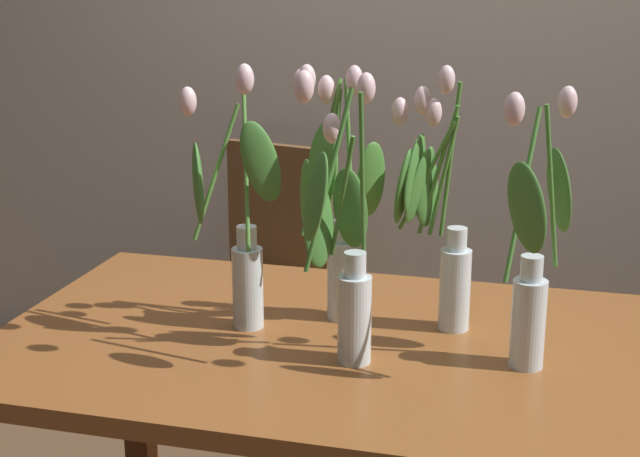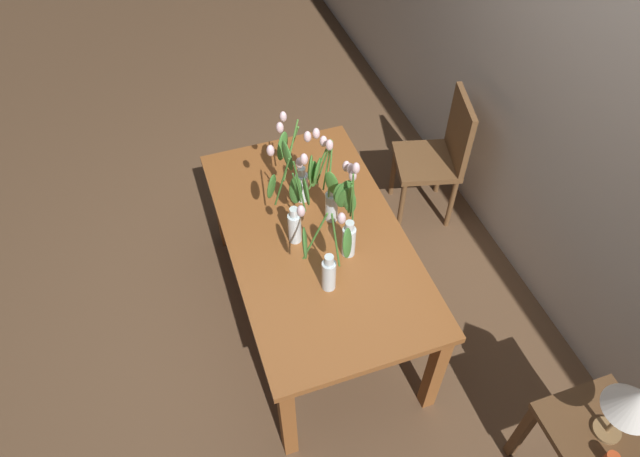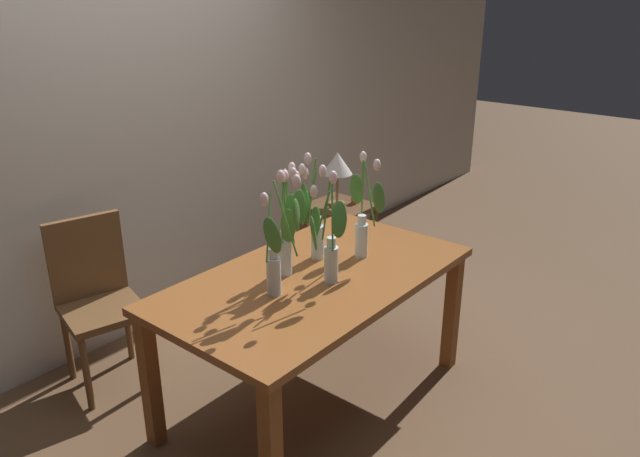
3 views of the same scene
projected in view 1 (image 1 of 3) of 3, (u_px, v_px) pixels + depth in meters
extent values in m
cube|color=beige|center=(455.00, 16.00, 3.07)|extent=(9.00, 0.10, 2.70)
cube|color=brown|center=(367.00, 350.00, 1.94)|extent=(1.60, 0.90, 0.04)
cube|color=brown|center=(138.00, 391.00, 2.58)|extent=(0.07, 0.07, 0.70)
cylinder|color=silver|center=(354.00, 320.00, 1.81)|extent=(0.07, 0.07, 0.18)
cylinder|color=silver|center=(355.00, 265.00, 1.78)|extent=(0.04, 0.04, 0.05)
cylinder|color=silver|center=(354.00, 334.00, 1.82)|extent=(0.06, 0.06, 0.11)
cylinder|color=#3D752D|center=(329.00, 181.00, 1.71)|extent=(0.08, 0.07, 0.35)
ellipsoid|color=silver|center=(304.00, 87.00, 1.64)|extent=(0.04, 0.04, 0.06)
ellipsoid|color=#427F33|center=(316.00, 197.00, 1.67)|extent=(0.09, 0.08, 0.17)
cylinder|color=#3D752D|center=(360.00, 178.00, 1.77)|extent=(0.01, 0.06, 0.34)
ellipsoid|color=silver|center=(364.00, 88.00, 1.74)|extent=(0.04, 0.04, 0.06)
ellipsoid|color=#427F33|center=(350.00, 208.00, 1.83)|extent=(0.09, 0.03, 0.18)
cylinder|color=#3D752D|center=(342.00, 197.00, 1.78)|extent=(0.06, 0.06, 0.26)
ellipsoid|color=silver|center=(332.00, 128.00, 1.78)|extent=(0.04, 0.04, 0.06)
ellipsoid|color=#427F33|center=(319.00, 226.00, 1.82)|extent=(0.07, 0.09, 0.17)
cylinder|color=silver|center=(342.00, 280.00, 2.04)|extent=(0.07, 0.07, 0.18)
cylinder|color=silver|center=(343.00, 231.00, 2.01)|extent=(0.04, 0.04, 0.05)
cylinder|color=silver|center=(342.00, 293.00, 2.05)|extent=(0.06, 0.06, 0.11)
cylinder|color=#56933D|center=(349.00, 159.00, 1.95)|extent=(0.03, 0.03, 0.34)
ellipsoid|color=silver|center=(354.00, 80.00, 1.89)|extent=(0.04, 0.04, 0.06)
ellipsoid|color=#4C8E38|center=(371.00, 179.00, 1.94)|extent=(0.07, 0.09, 0.18)
cylinder|color=#56933D|center=(321.00, 161.00, 1.95)|extent=(0.08, 0.06, 0.33)
ellipsoid|color=silver|center=(301.00, 83.00, 1.89)|extent=(0.04, 0.04, 0.06)
ellipsoid|color=#4C8E38|center=(307.00, 198.00, 1.93)|extent=(0.06, 0.07, 0.17)
cylinder|color=#56933D|center=(324.00, 160.00, 1.92)|extent=(0.05, 0.10, 0.34)
ellipsoid|color=silver|center=(307.00, 79.00, 1.83)|extent=(0.04, 0.04, 0.06)
ellipsoid|color=#4C8E38|center=(322.00, 162.00, 1.87)|extent=(0.10, 0.05, 0.18)
cylinder|color=#56933D|center=(333.00, 164.00, 1.95)|extent=(0.03, 0.04, 0.32)
ellipsoid|color=silver|center=(326.00, 90.00, 1.90)|extent=(0.04, 0.04, 0.06)
ellipsoid|color=#4C8E38|center=(326.00, 173.00, 1.91)|extent=(0.08, 0.08, 0.17)
cylinder|color=silver|center=(455.00, 290.00, 1.98)|extent=(0.07, 0.07, 0.18)
cylinder|color=silver|center=(457.00, 239.00, 1.95)|extent=(0.04, 0.04, 0.05)
cylinder|color=silver|center=(454.00, 303.00, 1.99)|extent=(0.06, 0.06, 0.11)
cylinder|color=#478433|center=(450.00, 161.00, 1.93)|extent=(0.04, 0.03, 0.34)
ellipsoid|color=silver|center=(446.00, 80.00, 1.90)|extent=(0.04, 0.04, 0.06)
ellipsoid|color=#427F33|center=(426.00, 189.00, 1.96)|extent=(0.06, 0.08, 0.18)
cylinder|color=#478433|center=(427.00, 176.00, 1.94)|extent=(0.12, 0.03, 0.25)
ellipsoid|color=silver|center=(400.00, 111.00, 1.93)|extent=(0.04, 0.04, 0.06)
ellipsoid|color=#427F33|center=(404.00, 187.00, 1.94)|extent=(0.06, 0.09, 0.17)
cylinder|color=#478433|center=(443.00, 177.00, 1.94)|extent=(0.06, 0.03, 0.27)
ellipsoid|color=silver|center=(433.00, 112.00, 1.92)|extent=(0.04, 0.04, 0.06)
ellipsoid|color=#427F33|center=(420.00, 185.00, 1.95)|extent=(0.08, 0.11, 0.18)
cylinder|color=#478433|center=(438.00, 171.00, 1.94)|extent=(0.08, 0.03, 0.29)
ellipsoid|color=silver|center=(423.00, 100.00, 1.92)|extent=(0.04, 0.04, 0.06)
ellipsoid|color=#427F33|center=(415.00, 173.00, 1.94)|extent=(0.06, 0.12, 0.18)
cylinder|color=silver|center=(528.00, 324.00, 1.79)|extent=(0.07, 0.07, 0.18)
cylinder|color=silver|center=(532.00, 268.00, 1.76)|extent=(0.04, 0.04, 0.05)
cylinder|color=silver|center=(527.00, 338.00, 1.80)|extent=(0.06, 0.06, 0.11)
cylinder|color=#478433|center=(522.00, 195.00, 1.67)|extent=(0.05, 0.11, 0.31)
ellipsoid|color=silver|center=(514.00, 109.00, 1.58)|extent=(0.04, 0.04, 0.06)
ellipsoid|color=#427F33|center=(527.00, 208.00, 1.62)|extent=(0.11, 0.05, 0.18)
cylinder|color=#478433|center=(551.00, 188.00, 1.73)|extent=(0.05, 0.04, 0.32)
ellipsoid|color=silver|center=(568.00, 102.00, 1.69)|extent=(0.04, 0.04, 0.06)
ellipsoid|color=#427F33|center=(559.00, 190.00, 1.77)|extent=(0.09, 0.07, 0.18)
cylinder|color=silver|center=(248.00, 288.00, 1.99)|extent=(0.07, 0.07, 0.18)
cylinder|color=silver|center=(247.00, 237.00, 1.96)|extent=(0.04, 0.04, 0.05)
cylinder|color=silver|center=(248.00, 301.00, 2.00)|extent=(0.06, 0.06, 0.11)
cylinder|color=#56933D|center=(246.00, 164.00, 1.85)|extent=(0.05, 0.11, 0.34)
ellipsoid|color=silver|center=(245.00, 79.00, 1.75)|extent=(0.04, 0.04, 0.06)
ellipsoid|color=#427F33|center=(261.00, 162.00, 1.81)|extent=(0.11, 0.06, 0.18)
cylinder|color=#56933D|center=(216.00, 173.00, 1.91)|extent=(0.10, 0.06, 0.29)
ellipsoid|color=silver|center=(188.00, 101.00, 1.86)|extent=(0.04, 0.04, 0.06)
ellipsoid|color=#427F33|center=(198.00, 183.00, 1.88)|extent=(0.07, 0.10, 0.18)
cube|color=brown|center=(252.00, 294.00, 3.07)|extent=(0.49, 0.49, 0.04)
cylinder|color=brown|center=(268.00, 388.00, 2.91)|extent=(0.04, 0.04, 0.43)
cylinder|color=brown|center=(183.00, 366.00, 3.07)|extent=(0.04, 0.04, 0.43)
cylinder|color=brown|center=(320.00, 350.00, 3.20)|extent=(0.04, 0.04, 0.43)
cylinder|color=brown|center=(240.00, 332.00, 3.36)|extent=(0.04, 0.04, 0.43)
cube|color=brown|center=(279.00, 210.00, 3.15)|extent=(0.40, 0.14, 0.46)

